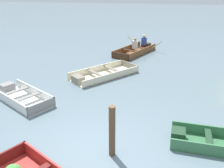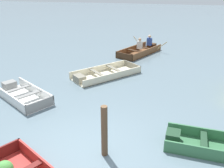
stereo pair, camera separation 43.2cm
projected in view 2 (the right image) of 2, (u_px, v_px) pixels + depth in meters
ground_plane at (85, 156)px, 6.09m from camera, size 80.00×80.00×0.00m
skiff_white_mid_moored at (21, 94)px, 9.04m from camera, size 2.65×2.20×0.36m
skiff_green_far_moored at (215, 147)px, 6.26m from camera, size 2.75×1.15×0.34m
skiff_cream_outer_moored at (104, 74)px, 11.00m from camera, size 2.94×3.07×0.32m
rowboat_wooden_brown_with_crew at (141, 50)px, 14.45m from camera, size 2.70×3.19×0.92m
mooring_post at (104, 131)px, 5.90m from camera, size 0.16×0.16×1.34m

